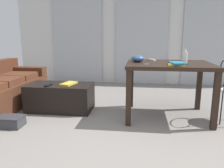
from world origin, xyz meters
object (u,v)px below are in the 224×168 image
book_stack (177,64)px  magazine (69,84)px  craft_table (168,71)px  bowl (138,59)px  tv_remote_on_table (152,60)px  scissors (149,64)px  shoebox (10,121)px  tv_remote_primary (48,85)px  bottle_near (185,57)px  coffee_table (60,97)px

book_stack → magazine: 1.67m
craft_table → bowl: bearing=172.8°
tv_remote_on_table → scissors: (-0.06, -0.42, -0.01)m
shoebox → bowl: bearing=23.3°
book_stack → tv_remote_primary: book_stack is taller
book_stack → magazine: size_ratio=1.03×
bottle_near → bowl: 0.66m
craft_table → book_stack: size_ratio=4.04×
coffee_table → scissors: scissors is taller
coffee_table → bottle_near: 1.99m
tv_remote_on_table → coffee_table: bearing=160.7°
bottle_near → shoebox: size_ratio=0.57×
tv_remote_primary → magazine: (0.28, 0.14, 0.00)m
tv_remote_on_table → bowl: bearing=-162.1°
shoebox → scissors: bearing=15.3°
bowl → scissors: bearing=-53.6°
tv_remote_on_table → magazine: bearing=161.4°
magazine → book_stack: bearing=2.2°
bottle_near → shoebox: 2.51m
bottle_near → tv_remote_primary: size_ratio=1.17×
coffee_table → craft_table: size_ratio=0.86×
bottle_near → scissors: (-0.49, -0.15, -0.08)m
bottle_near → book_stack: (-0.14, -0.24, -0.06)m
bowl → craft_table: bearing=-7.2°
bottle_near → tv_remote_primary: bottle_near is taller
tv_remote_on_table → shoebox: 2.19m
bottle_near → craft_table: bearing=177.1°
craft_table → bowl: 0.47m
bowl → bottle_near: bearing=-5.8°
tv_remote_primary → magazine: 0.31m
tv_remote_primary → craft_table: bearing=7.6°
scissors → book_stack: bearing=-15.1°
bowl → scissors: (0.16, -0.21, -0.05)m
shoebox → craft_table: bearing=17.3°
bowl → tv_remote_on_table: bowl is taller
coffee_table → book_stack: book_stack is taller
coffee_table → tv_remote_on_table: (1.44, 0.17, 0.60)m
tv_remote_primary → coffee_table: bearing=53.5°
craft_table → magazine: size_ratio=4.15×
book_stack → shoebox: (-2.15, -0.39, -0.75)m
bowl → book_stack: size_ratio=0.63×
tv_remote_on_table → magazine: 1.35m
scissors → magazine: 1.31m
book_stack → shoebox: book_stack is taller
craft_table → magazine: (-1.51, 0.10, -0.25)m
book_stack → tv_remote_primary: bearing=173.6°
bottle_near → tv_remote_on_table: (-0.44, 0.27, -0.07)m
craft_table → tv_remote_on_table: 0.37m
tv_remote_on_table → magazine: (-1.29, -0.16, -0.37)m
magazine → coffee_table: bearing=-164.7°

